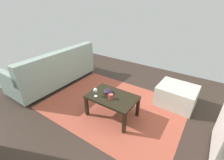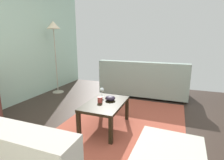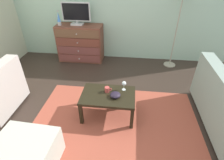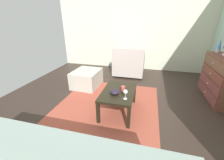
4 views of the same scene
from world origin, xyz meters
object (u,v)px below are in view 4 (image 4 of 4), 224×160
at_px(coffee_table, 118,94).
at_px(wine_glass, 125,92).
at_px(armchair, 129,64).
at_px(ottoman, 87,78).
at_px(lava_lamp, 219,46).
at_px(dresser, 223,79).
at_px(mug, 123,89).
at_px(bowl_decorative, 115,92).

relative_size(coffee_table, wine_glass, 5.30).
relative_size(wine_glass, armchair, 0.18).
bearing_deg(coffee_table, ottoman, -131.20).
bearing_deg(lava_lamp, dresser, 5.58).
xyz_separation_m(coffee_table, wine_glass, (0.23, 0.16, 0.17)).
bearing_deg(coffee_table, wine_glass, 33.69).
bearing_deg(lava_lamp, ottoman, -79.33).
height_order(mug, ottoman, mug).
bearing_deg(wine_glass, dresser, 123.92).
height_order(dresser, mug, dresser).
height_order(wine_glass, ottoman, wine_glass).
xyz_separation_m(dresser, armchair, (-0.93, -2.02, -0.11)).
bearing_deg(armchair, wine_glass, 6.67).
bearing_deg(coffee_table, bowl_decorative, -17.44).
distance_m(lava_lamp, ottoman, 3.03).
bearing_deg(bowl_decorative, mug, 141.63).
xyz_separation_m(armchair, ottoman, (1.03, -0.89, -0.14)).
bearing_deg(dresser, armchair, -114.88).
bearing_deg(ottoman, armchair, 139.07).
height_order(bowl_decorative, armchair, armchair).
bearing_deg(coffee_table, dresser, 116.43).
bearing_deg(ottoman, wine_glass, 46.15).
bearing_deg(armchair, dresser, 65.12).
height_order(mug, bowl_decorative, mug).
relative_size(lava_lamp, mug, 2.89).
distance_m(coffee_table, bowl_decorative, 0.15).
bearing_deg(lava_lamp, mug, -52.64).
bearing_deg(mug, wine_glass, 17.99).
bearing_deg(ottoman, lava_lamp, 100.67).
height_order(dresser, bowl_decorative, dresser).
relative_size(dresser, wine_glass, 6.95).
distance_m(dresser, coffee_table, 2.15).
bearing_deg(dresser, ottoman, -88.15).
bearing_deg(lava_lamp, coffee_table, -53.28).
distance_m(coffee_table, ottoman, 1.32).
relative_size(dresser, lava_lamp, 3.31).
xyz_separation_m(wine_glass, ottoman, (-1.09, -1.14, -0.33)).
relative_size(coffee_table, mug, 7.29).
xyz_separation_m(lava_lamp, mug, (1.38, -1.81, -0.58)).
bearing_deg(mug, armchair, -174.94).
xyz_separation_m(lava_lamp, bowl_decorative, (1.52, -1.92, -0.59)).
bearing_deg(mug, lava_lamp, 127.36).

